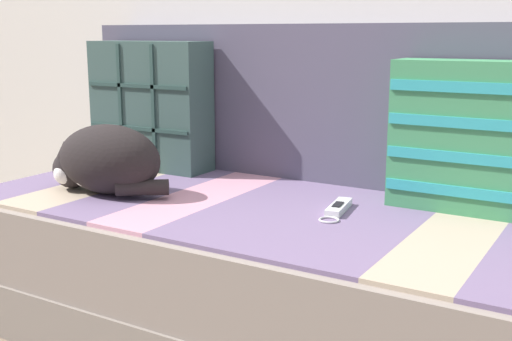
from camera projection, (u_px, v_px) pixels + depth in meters
name	position (u px, v px, depth m)	size (l,w,h in m)	color
couch	(289.00, 273.00, 1.68)	(1.81, 0.82, 0.36)	gray
sofa_backrest	(345.00, 104.00, 1.88)	(1.77, 0.14, 0.46)	#514C60
throw_pillow_quilted	(151.00, 105.00, 2.07)	(0.41, 0.14, 0.41)	#38514C
throw_pillow_striped	(472.00, 137.00, 1.56)	(0.38, 0.14, 0.37)	#3D8956
sleeping_cat	(105.00, 161.00, 1.75)	(0.37, 0.22, 0.19)	black
game_remote_far	(338.00, 208.00, 1.58)	(0.07, 0.19, 0.02)	white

